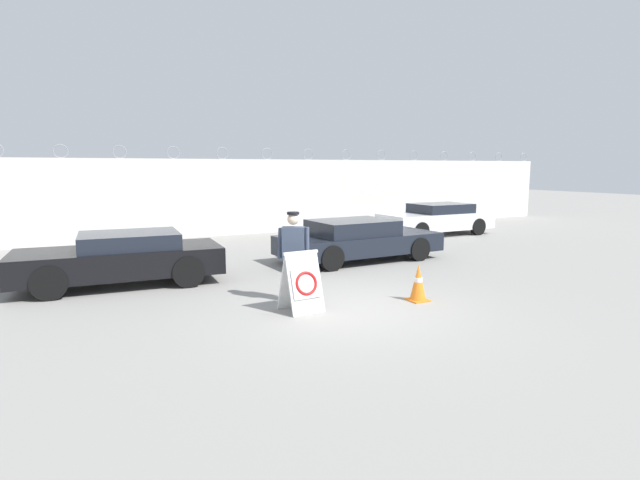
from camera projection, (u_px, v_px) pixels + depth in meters
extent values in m
plane|color=gray|center=(349.00, 308.00, 9.52)|extent=(90.00, 90.00, 0.00)
cube|color=silver|center=(200.00, 198.00, 19.09)|extent=(36.00, 0.30, 2.98)
torus|color=gray|center=(61.00, 151.00, 16.72)|extent=(0.47, 0.03, 0.47)
torus|color=gray|center=(120.00, 152.00, 17.56)|extent=(0.47, 0.03, 0.47)
torus|color=gray|center=(173.00, 153.00, 18.41)|extent=(0.47, 0.03, 0.47)
torus|color=gray|center=(222.00, 153.00, 19.26)|extent=(0.47, 0.03, 0.47)
torus|color=gray|center=(267.00, 154.00, 20.11)|extent=(0.47, 0.03, 0.47)
torus|color=gray|center=(308.00, 154.00, 20.96)|extent=(0.47, 0.03, 0.47)
torus|color=gray|center=(346.00, 155.00, 21.81)|extent=(0.47, 0.03, 0.47)
torus|color=gray|center=(381.00, 155.00, 22.65)|extent=(0.47, 0.03, 0.47)
torus|color=gray|center=(414.00, 156.00, 23.50)|extent=(0.47, 0.03, 0.47)
torus|color=gray|center=(444.00, 156.00, 24.35)|extent=(0.47, 0.03, 0.47)
torus|color=gray|center=(472.00, 156.00, 25.20)|extent=(0.47, 0.03, 0.47)
torus|color=gray|center=(499.00, 157.00, 26.05)|extent=(0.47, 0.03, 0.47)
torus|color=gray|center=(524.00, 157.00, 26.89)|extent=(0.47, 0.03, 0.47)
cube|color=white|center=(305.00, 284.00, 9.16)|extent=(0.69, 0.39, 1.10)
cube|color=white|center=(297.00, 281.00, 9.43)|extent=(0.69, 0.39, 1.10)
cube|color=white|center=(301.00, 253.00, 9.21)|extent=(0.71, 0.10, 0.05)
cube|color=white|center=(306.00, 283.00, 9.13)|extent=(0.57, 0.21, 0.54)
torus|color=red|center=(306.00, 283.00, 9.12)|extent=(0.46, 0.21, 0.45)
cylinder|color=#232838|center=(298.00, 281.00, 9.96)|extent=(0.15, 0.15, 0.85)
cylinder|color=#232838|center=(289.00, 281.00, 9.96)|extent=(0.15, 0.15, 0.85)
cube|color=#384256|center=(293.00, 243.00, 9.85)|extent=(0.49, 0.40, 0.66)
sphere|color=beige|center=(293.00, 219.00, 9.78)|extent=(0.23, 0.23, 0.23)
cylinder|color=#384256|center=(307.00, 243.00, 9.84)|extent=(0.09, 0.09, 0.62)
cylinder|color=#384256|center=(280.00, 243.00, 9.96)|extent=(0.24, 0.35, 0.60)
cylinder|color=black|center=(293.00, 213.00, 9.76)|extent=(0.24, 0.24, 0.05)
cube|color=orange|center=(418.00, 300.00, 10.06)|extent=(0.38, 0.38, 0.03)
cone|color=orange|center=(418.00, 282.00, 10.01)|extent=(0.32, 0.32, 0.72)
cylinder|color=white|center=(418.00, 280.00, 10.00)|extent=(0.16, 0.16, 0.10)
cylinder|color=black|center=(49.00, 283.00, 10.05)|extent=(0.72, 0.25, 0.71)
cylinder|color=black|center=(56.00, 267.00, 11.61)|extent=(0.72, 0.25, 0.71)
cylinder|color=black|center=(188.00, 272.00, 11.13)|extent=(0.72, 0.25, 0.71)
cylinder|color=black|center=(178.00, 259.00, 12.69)|extent=(0.72, 0.25, 0.71)
cube|color=black|center=(120.00, 261.00, 11.34)|extent=(4.56, 2.15, 0.60)
cube|color=black|center=(129.00, 240.00, 11.36)|extent=(2.24, 1.80, 0.35)
cylinder|color=black|center=(381.00, 241.00, 15.86)|extent=(0.68, 0.22, 0.68)
cylinder|color=black|center=(419.00, 249.00, 14.30)|extent=(0.68, 0.22, 0.68)
cylinder|color=black|center=(300.00, 248.00, 14.45)|extent=(0.68, 0.22, 0.68)
cylinder|color=black|center=(332.00, 258.00, 12.89)|extent=(0.68, 0.22, 0.68)
cube|color=black|center=(359.00, 243.00, 14.35)|extent=(4.75, 2.06, 0.53)
cube|color=black|center=(352.00, 227.00, 14.17)|extent=(2.30, 1.80, 0.42)
cylinder|color=black|center=(421.00, 231.00, 18.41)|extent=(0.66, 0.20, 0.66)
cylinder|color=black|center=(394.00, 226.00, 19.89)|extent=(0.66, 0.20, 0.66)
cylinder|color=black|center=(478.00, 227.00, 19.72)|extent=(0.66, 0.20, 0.66)
cylinder|color=black|center=(448.00, 222.00, 21.21)|extent=(0.66, 0.20, 0.66)
cube|color=silver|center=(436.00, 221.00, 19.77)|extent=(4.61, 1.81, 0.64)
cube|color=black|center=(441.00, 208.00, 19.81)|extent=(2.21, 1.63, 0.36)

